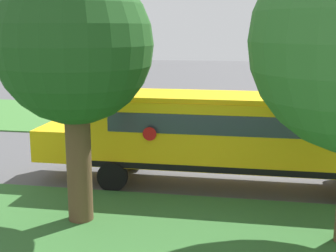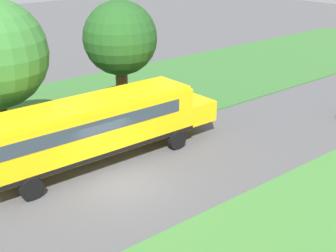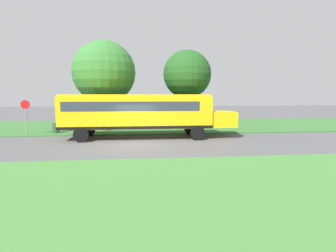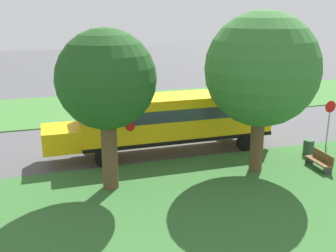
% 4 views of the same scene
% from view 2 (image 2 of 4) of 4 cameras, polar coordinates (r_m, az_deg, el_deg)
% --- Properties ---
extents(ground_plane, '(120.00, 120.00, 0.00)m').
position_cam_2_polar(ground_plane, '(20.85, -5.65, -7.08)').
color(ground_plane, '#4C4C4F').
extents(grass_verge, '(12.00, 80.00, 0.08)m').
position_cam_2_polar(grass_verge, '(28.98, -16.80, 0.75)').
color(grass_verge, '#33662D').
rests_on(grass_verge, ground).
extents(school_bus, '(2.84, 12.42, 3.16)m').
position_cam_2_polar(school_bus, '(22.18, -8.71, 0.12)').
color(school_bus, yellow).
rests_on(school_bus, ground).
extents(oak_tree_roadside_mid, '(4.15, 4.15, 6.98)m').
position_cam_2_polar(oak_tree_roadside_mid, '(26.46, -6.01, 10.35)').
color(oak_tree_roadside_mid, brown).
rests_on(oak_tree_roadside_mid, ground).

